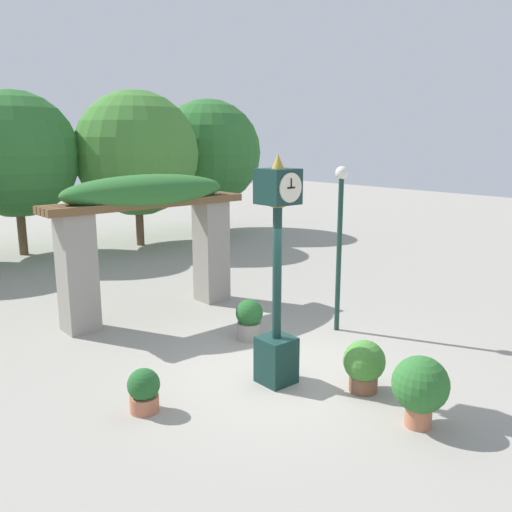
% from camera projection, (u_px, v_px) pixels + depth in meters
% --- Properties ---
extents(ground_plane, '(60.00, 60.00, 0.00)m').
position_uv_depth(ground_plane, '(277.00, 373.00, 9.01)').
color(ground_plane, gray).
extents(pedestal_clock, '(0.53, 0.57, 3.61)m').
position_uv_depth(pedestal_clock, '(277.00, 284.00, 8.34)').
color(pedestal_clock, '#14332D').
rests_on(pedestal_clock, ground).
extents(pergola, '(4.52, 1.24, 3.08)m').
position_uv_depth(pergola, '(148.00, 216.00, 11.60)').
color(pergola, gray).
rests_on(pergola, ground).
extents(potted_plant_near_left, '(0.47, 0.47, 0.64)m').
position_uv_depth(potted_plant_near_left, '(144.00, 390.00, 7.69)').
color(potted_plant_near_left, '#B26B4C').
rests_on(potted_plant_near_left, ground).
extents(potted_plant_near_right, '(0.77, 0.77, 0.99)m').
position_uv_depth(potted_plant_near_right, '(420.00, 387.00, 7.24)').
color(potted_plant_near_right, '#B26B4C').
rests_on(potted_plant_near_right, ground).
extents(potted_plant_far_left, '(0.65, 0.65, 0.81)m').
position_uv_depth(potted_plant_far_left, '(364.00, 364.00, 8.29)').
color(potted_plant_far_left, brown).
rests_on(potted_plant_far_left, ground).
extents(potted_plant_far_right, '(0.53, 0.53, 0.79)m').
position_uv_depth(potted_plant_far_right, '(249.00, 319.00, 10.45)').
color(potted_plant_far_right, gray).
rests_on(potted_plant_far_right, ground).
extents(lamp_post, '(0.25, 0.25, 3.30)m').
position_uv_depth(lamp_post, '(340.00, 229.00, 10.60)').
color(lamp_post, '#19382D').
rests_on(lamp_post, ground).
extents(tree_line, '(18.22, 5.32, 5.48)m').
position_uv_depth(tree_line, '(56.00, 159.00, 17.96)').
color(tree_line, brown).
rests_on(tree_line, ground).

